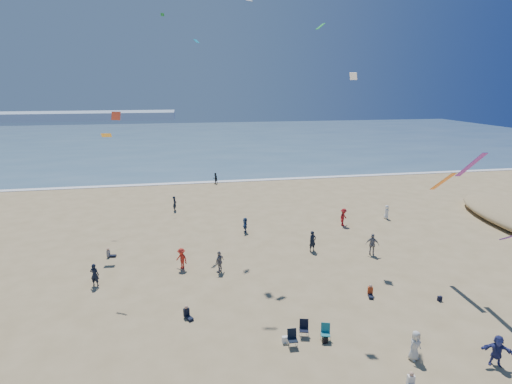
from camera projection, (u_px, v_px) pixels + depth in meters
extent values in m
cube|color=#476B84|center=(190.00, 140.00, 107.69)|extent=(220.00, 100.00, 0.06)
cube|color=white|center=(198.00, 183.00, 60.19)|extent=(220.00, 1.20, 0.08)
cube|color=#7A8EA8|center=(42.00, 116.00, 167.97)|extent=(110.00, 20.00, 3.20)
imported|color=black|center=(215.00, 178.00, 59.61)|extent=(0.98, 0.94, 1.60)
imported|color=black|center=(313.00, 241.00, 35.16)|extent=(0.79, 0.65, 1.87)
imported|color=white|center=(386.00, 212.00, 43.84)|extent=(0.51, 0.76, 1.53)
imported|color=navy|center=(245.00, 225.00, 39.77)|extent=(0.67, 1.47, 1.52)
imported|color=navy|center=(497.00, 350.00, 20.79)|extent=(1.65, 1.21, 1.72)
imported|color=red|center=(182.00, 258.00, 31.83)|extent=(1.23, 1.25, 1.72)
imported|color=silver|center=(415.00, 345.00, 21.25)|extent=(0.96, 0.81, 1.66)
imported|color=black|center=(175.00, 204.00, 46.55)|extent=(0.50, 0.69, 1.75)
imported|color=slate|center=(220.00, 262.00, 31.21)|extent=(0.99, 1.06, 1.76)
imported|color=gray|center=(372.00, 244.00, 34.39)|extent=(1.21, 0.98, 1.92)
imported|color=black|center=(95.00, 275.00, 29.07)|extent=(0.72, 0.56, 1.74)
imported|color=maroon|center=(343.00, 217.00, 41.60)|extent=(1.35, 1.32, 1.86)
cube|color=white|center=(285.00, 340.00, 22.75)|extent=(0.35, 0.20, 0.40)
cube|color=black|center=(325.00, 340.00, 22.74)|extent=(0.30, 0.22, 0.38)
cube|color=black|center=(440.00, 299.00, 27.19)|extent=(0.28, 0.18, 0.34)
cube|color=green|center=(320.00, 26.00, 25.97)|extent=(0.58, 0.56, 0.39)
cube|color=#E84726|center=(116.00, 116.00, 28.61)|extent=(0.75, 0.51, 0.60)
cube|color=green|center=(162.00, 15.00, 49.55)|extent=(0.47, 0.32, 0.39)
cube|color=#FFA62E|center=(106.00, 135.00, 34.79)|extent=(0.87, 0.37, 0.37)
cube|color=#109CC6|center=(196.00, 41.00, 36.84)|extent=(0.61, 0.75, 0.32)
cube|color=white|center=(353.00, 76.00, 33.34)|extent=(0.74, 0.71, 0.60)
cube|color=purple|center=(471.00, 165.00, 26.60)|extent=(0.35, 3.14, 2.21)
cube|color=orange|center=(442.00, 182.00, 29.31)|extent=(0.35, 2.64, 1.87)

